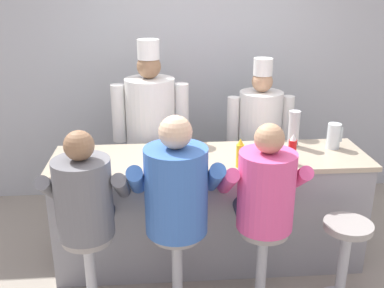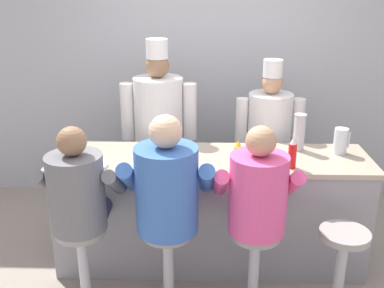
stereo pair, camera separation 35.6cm
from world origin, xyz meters
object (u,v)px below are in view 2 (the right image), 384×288
Objects in this scene: cup_stack_steel at (299,132)px; mustard_bottle_yellow at (238,155)px; breakfast_plate at (92,165)px; empty_stool_round at (342,259)px; hot_sauce_bottle_orange at (267,160)px; diner_seated_grey at (79,198)px; diner_seated_blue at (167,193)px; water_pitcher_clear at (341,141)px; coffee_mug_white at (277,158)px; ketchup_bottle_red at (292,154)px; cook_in_whites_near at (159,127)px; cereal_bowl at (64,163)px; cook_in_whites_far at (269,137)px; diner_seated_pink at (257,199)px.

mustard_bottle_yellow is at bearing -141.96° from cup_stack_steel.
empty_stool_round is (1.84, -0.41, -0.53)m from breakfast_plate.
hot_sauce_bottle_orange is 0.10× the size of diner_seated_grey.
mustard_bottle_yellow is 0.15× the size of diner_seated_blue.
water_pitcher_clear is 1.81× the size of coffee_mug_white.
mustard_bottle_yellow is 0.93m from water_pitcher_clear.
cup_stack_steel is at bearing 72.37° from ketchup_bottle_red.
diner_seated_blue is (-1.04, -0.78, -0.19)m from cup_stack_steel.
diner_seated_grey reaches higher than ketchup_bottle_red.
coffee_mug_white is 0.08× the size of diner_seated_grey.
water_pitcher_clear is at bearing -19.83° from cook_in_whites_near.
water_pitcher_clear is at bearing 19.84° from diner_seated_grey.
cup_stack_steel reaches higher than ketchup_bottle_red.
water_pitcher_clear reaches higher than cereal_bowl.
cook_in_whites_far is at bearing 31.85° from breakfast_plate.
diner_seated_blue is at bearing -148.74° from coffee_mug_white.
hot_sauce_bottle_orange is 0.88m from empty_stool_round.
empty_stool_round is 0.41× the size of cook_in_whites_far.
cereal_bowl is 1.28× the size of coffee_mug_white.
diner_seated_grey is at bearing -91.29° from breakfast_plate.
cook_in_whites_far is (1.48, 1.29, 0.01)m from diner_seated_grey.
diner_seated_pink is at bearing -17.00° from breakfast_plate.
breakfast_plate is at bearing -179.84° from hot_sauce_bottle_orange.
diner_seated_grey is at bearing 179.00° from empty_stool_round.
empty_stool_round is at bearing -38.82° from hot_sauce_bottle_orange.
diner_seated_blue is (-1.37, -0.71, -0.14)m from water_pitcher_clear.
cup_stack_steel reaches higher than water_pitcher_clear.
coffee_mug_white is at bearing 51.26° from hot_sauce_bottle_orange.
ketchup_bottle_red is 2.06× the size of coffee_mug_white.
breakfast_plate is at bearing -179.12° from ketchup_bottle_red.
cook_in_whites_far is (0.87, 1.29, -0.03)m from diner_seated_blue.
cereal_bowl is at bearing 118.27° from diner_seated_grey.
cook_in_whites_far is (-0.37, 1.33, 0.45)m from empty_stool_round.
mustard_bottle_yellow is 1.33m from cereal_bowl.
hot_sauce_bottle_orange reaches higher than breakfast_plate.
cup_stack_steel is 1.32m from diner_seated_blue.
cook_in_whites_near is (-1.00, 0.77, -0.01)m from coffee_mug_white.
diner_seated_pink reaches higher than mustard_bottle_yellow.
ketchup_bottle_red is at bearing -144.90° from water_pitcher_clear.
cup_stack_steel is (0.12, 0.39, 0.04)m from ketchup_bottle_red.
coffee_mug_white is 0.97m from diner_seated_blue.
cereal_bowl is 0.09× the size of cook_in_whites_far.
cup_stack_steel is at bearing 25.44° from diner_seated_grey.
water_pitcher_clear is 2.01m from breakfast_plate.
hot_sauce_bottle_orange is 0.73m from water_pitcher_clear.
mustard_bottle_yellow is 1.19m from diner_seated_grey.
ketchup_bottle_red is 1.06× the size of mustard_bottle_yellow.
coffee_mug_white is at bearing -127.39° from cup_stack_steel.
coffee_mug_white is (1.43, 0.13, 0.03)m from breakfast_plate.
cereal_bowl is 0.11× the size of diner_seated_grey.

